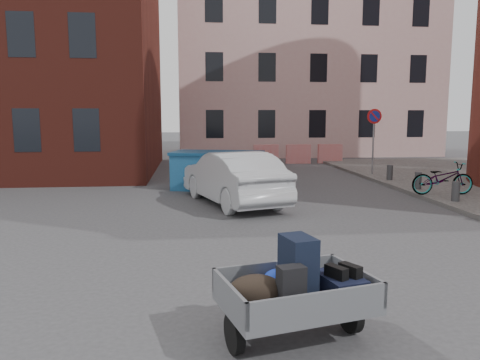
{
  "coord_description": "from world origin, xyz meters",
  "views": [
    {
      "loc": [
        -1.41,
        -8.84,
        2.53
      ],
      "look_at": [
        -0.32,
        1.34,
        1.1
      ],
      "focal_mm": 35.0,
      "sensor_mm": 36.0,
      "label": 1
    }
  ],
  "objects": [
    {
      "name": "bollards",
      "position": [
        6.0,
        3.4,
        0.4
      ],
      "size": [
        0.22,
        9.02,
        0.55
      ],
      "color": "#3A3A3D",
      "rests_on": "sidewalk"
    },
    {
      "name": "trailer",
      "position": [
        -0.28,
        -3.98,
        0.61
      ],
      "size": [
        1.82,
        1.95,
        1.2
      ],
      "rotation": [
        0.0,
        0.0,
        0.24
      ],
      "color": "black",
      "rests_on": "ground"
    },
    {
      "name": "dumpster",
      "position": [
        -0.48,
        7.05,
        0.65
      ],
      "size": [
        3.38,
        2.34,
        1.29
      ],
      "rotation": [
        0.0,
        0.0,
        -0.27
      ],
      "color": "#1B5383",
      "rests_on": "ground"
    },
    {
      "name": "ground",
      "position": [
        0.0,
        0.0,
        0.0
      ],
      "size": [
        120.0,
        120.0,
        0.0
      ],
      "primitive_type": "plane",
      "color": "#38383A",
      "rests_on": "ground"
    },
    {
      "name": "bicycle",
      "position": [
        6.2,
        4.48,
        0.61
      ],
      "size": [
        1.91,
        0.76,
        0.99
      ],
      "primitive_type": "imported",
      "rotation": [
        0.0,
        0.0,
        1.51
      ],
      "color": "black",
      "rests_on": "sidewalk"
    },
    {
      "name": "barriers",
      "position": [
        4.2,
        15.0,
        0.5
      ],
      "size": [
        4.7,
        0.18,
        1.0
      ],
      "color": "red",
      "rests_on": "ground"
    },
    {
      "name": "building_pink",
      "position": [
        6.0,
        22.0,
        7.0
      ],
      "size": [
        16.0,
        8.0,
        14.0
      ],
      "primitive_type": "cube",
      "color": "#CFA19F",
      "rests_on": "ground"
    },
    {
      "name": "no_parking_sign",
      "position": [
        6.0,
        9.48,
        2.01
      ],
      "size": [
        0.6,
        0.09,
        2.65
      ],
      "color": "gray",
      "rests_on": "sidewalk"
    },
    {
      "name": "building_brick",
      "position": [
        -9.0,
        13.0,
        7.0
      ],
      "size": [
        12.0,
        10.0,
        14.0
      ],
      "primitive_type": "cube",
      "color": "#591E16",
      "rests_on": "ground"
    },
    {
      "name": "silver_car",
      "position": [
        -0.21,
        4.33,
        0.75
      ],
      "size": [
        2.9,
        4.82,
        1.5
      ],
      "primitive_type": "imported",
      "rotation": [
        0.0,
        0.0,
        3.45
      ],
      "color": "#B3B7BB",
      "rests_on": "ground"
    }
  ]
}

